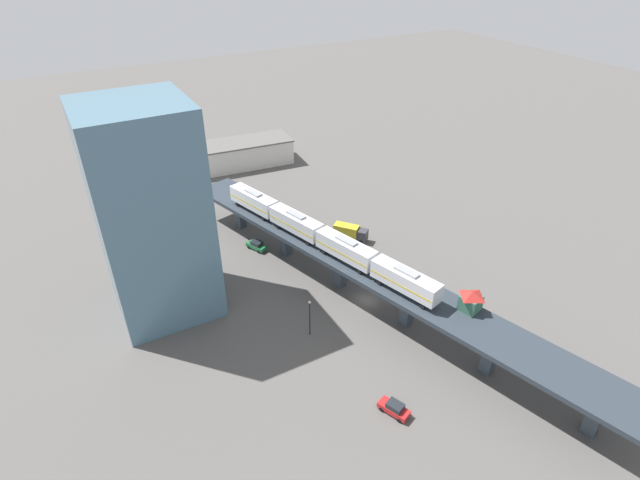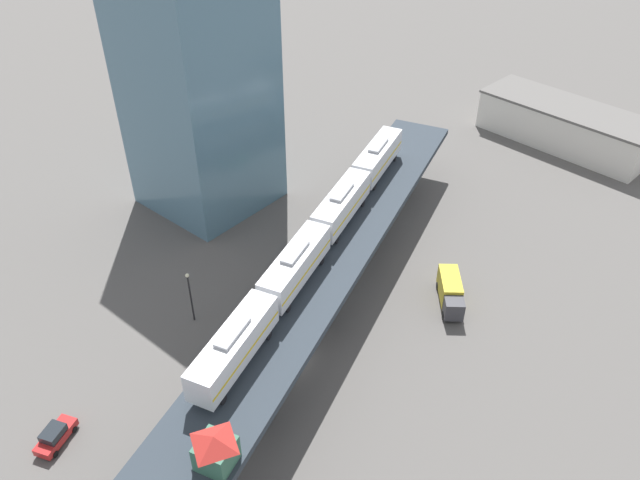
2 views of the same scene
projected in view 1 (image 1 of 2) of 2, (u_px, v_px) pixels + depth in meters
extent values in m
plane|color=#514F4C|center=(367.00, 300.00, 89.04)|extent=(400.00, 400.00, 0.00)
cube|color=#283039|center=(369.00, 269.00, 85.37)|extent=(33.22, 90.79, 0.80)
cube|color=#333D47|center=(595.00, 415.00, 64.35)|extent=(2.22, 2.22, 6.44)
cube|color=#333D47|center=(489.00, 355.00, 73.30)|extent=(2.22, 2.22, 6.44)
cube|color=#333D47|center=(407.00, 308.00, 82.24)|extent=(2.22, 2.22, 6.44)
cube|color=#333D47|center=(340.00, 271.00, 91.19)|extent=(2.22, 2.22, 6.44)
cube|color=#333D47|center=(286.00, 240.00, 100.13)|extent=(2.22, 2.22, 6.44)
cube|color=#333D47|center=(240.00, 214.00, 109.08)|extent=(2.22, 2.22, 6.44)
cube|color=silver|center=(406.00, 280.00, 77.86)|extent=(5.97, 12.31, 3.10)
cube|color=gold|center=(405.00, 282.00, 78.02)|extent=(5.95, 12.09, 0.24)
cube|color=gray|center=(407.00, 271.00, 76.93)|extent=(2.49, 4.42, 0.36)
cylinder|color=black|center=(422.00, 306.00, 75.78)|extent=(0.44, 0.87, 0.84)
cylinder|color=black|center=(431.00, 299.00, 77.21)|extent=(0.44, 0.87, 0.84)
cylinder|color=black|center=(379.00, 283.00, 80.79)|extent=(0.44, 0.87, 0.84)
cylinder|color=black|center=(388.00, 277.00, 82.21)|extent=(0.44, 0.87, 0.84)
cube|color=silver|center=(346.00, 249.00, 85.38)|extent=(5.97, 12.31, 3.10)
cube|color=gold|center=(346.00, 250.00, 85.54)|extent=(5.95, 12.09, 0.24)
cube|color=gray|center=(346.00, 240.00, 84.45)|extent=(2.49, 4.42, 0.36)
cylinder|color=black|center=(359.00, 272.00, 83.30)|extent=(0.44, 0.87, 0.84)
cylinder|color=black|center=(369.00, 266.00, 84.72)|extent=(0.44, 0.87, 0.84)
cylinder|color=black|center=(324.00, 252.00, 88.31)|extent=(0.44, 0.87, 0.84)
cylinder|color=black|center=(333.00, 247.00, 89.73)|extent=(0.44, 0.87, 0.84)
cube|color=silver|center=(296.00, 223.00, 92.89)|extent=(5.97, 12.31, 3.10)
cube|color=gold|center=(296.00, 224.00, 93.05)|extent=(5.95, 12.09, 0.24)
cube|color=gray|center=(296.00, 214.00, 91.96)|extent=(2.49, 4.42, 0.36)
cylinder|color=black|center=(307.00, 243.00, 90.81)|extent=(0.44, 0.87, 0.84)
cylinder|color=black|center=(317.00, 238.00, 92.23)|extent=(0.44, 0.87, 0.84)
cylinder|color=black|center=(277.00, 226.00, 95.82)|extent=(0.44, 0.87, 0.84)
cylinder|color=black|center=(286.00, 222.00, 97.24)|extent=(0.44, 0.87, 0.84)
cube|color=silver|center=(254.00, 200.00, 100.41)|extent=(5.97, 12.31, 3.10)
cube|color=gold|center=(254.00, 201.00, 100.57)|extent=(5.95, 12.09, 0.24)
cube|color=gray|center=(253.00, 192.00, 99.48)|extent=(2.49, 4.42, 0.36)
cylinder|color=black|center=(263.00, 219.00, 98.33)|extent=(0.44, 0.87, 0.84)
cylinder|color=black|center=(272.00, 215.00, 99.75)|extent=(0.44, 0.87, 0.84)
cylinder|color=black|center=(237.00, 204.00, 103.34)|extent=(0.44, 0.87, 0.84)
cylinder|color=black|center=(246.00, 201.00, 104.76)|extent=(0.44, 0.87, 0.84)
cube|color=#33604C|center=(470.00, 303.00, 75.21)|extent=(3.46, 3.46, 2.50)
pyramid|color=maroon|center=(472.00, 294.00, 74.30)|extent=(3.98, 3.98, 0.90)
cube|color=#1E6638|center=(256.00, 246.00, 102.64)|extent=(3.43, 4.75, 0.80)
cube|color=#1E2328|center=(257.00, 243.00, 102.15)|extent=(2.39, 2.68, 0.76)
cylinder|color=black|center=(259.00, 252.00, 101.56)|extent=(0.49, 0.70, 0.66)
cylinder|color=black|center=(265.00, 248.00, 102.71)|extent=(0.49, 0.70, 0.66)
cylinder|color=black|center=(249.00, 247.00, 103.01)|extent=(0.49, 0.70, 0.66)
cylinder|color=black|center=(254.00, 244.00, 104.16)|extent=(0.49, 0.70, 0.66)
cube|color=#AD1E1E|center=(394.00, 409.00, 68.18)|extent=(3.28, 4.75, 0.80)
cube|color=#1E2328|center=(395.00, 406.00, 67.68)|extent=(2.33, 2.65, 0.76)
cylinder|color=black|center=(399.00, 421.00, 67.07)|extent=(0.46, 0.70, 0.66)
cylinder|color=black|center=(406.00, 412.00, 68.19)|extent=(0.46, 0.70, 0.66)
cylinder|color=black|center=(381.00, 409.00, 68.60)|extent=(0.46, 0.70, 0.66)
cylinder|color=black|center=(388.00, 402.00, 69.72)|extent=(0.46, 0.70, 0.66)
cube|color=#333338|center=(362.00, 235.00, 104.54)|extent=(2.97, 2.93, 2.30)
cube|color=gold|center=(346.00, 231.00, 105.60)|extent=(5.03, 5.51, 2.70)
cylinder|color=black|center=(361.00, 242.00, 104.39)|extent=(0.89, 1.00, 1.00)
cylinder|color=black|center=(364.00, 237.00, 105.93)|extent=(0.89, 1.00, 1.00)
cylinder|color=black|center=(338.00, 237.00, 106.02)|extent=(0.89, 1.00, 1.00)
cylinder|color=black|center=(341.00, 232.00, 107.63)|extent=(0.89, 1.00, 1.00)
cylinder|color=black|center=(310.00, 319.00, 79.95)|extent=(0.20, 0.20, 6.50)
sphere|color=beige|center=(310.00, 302.00, 78.09)|extent=(0.44, 0.44, 0.44)
cube|color=beige|center=(240.00, 154.00, 137.15)|extent=(28.82, 12.61, 6.40)
cube|color=#595654|center=(239.00, 143.00, 135.32)|extent=(29.40, 12.86, 0.40)
cube|color=slate|center=(151.00, 215.00, 78.63)|extent=(16.00, 16.00, 36.00)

